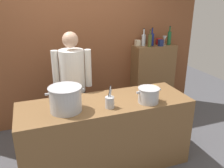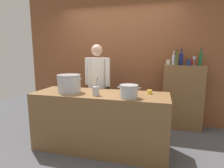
{
  "view_description": "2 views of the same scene",
  "coord_description": "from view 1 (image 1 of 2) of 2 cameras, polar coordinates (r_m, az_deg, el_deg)",
  "views": [
    {
      "loc": [
        -0.8,
        -2.42,
        2.07
      ],
      "look_at": [
        0.2,
        0.31,
        0.99
      ],
      "focal_mm": 37.46,
      "sensor_mm": 36.0,
      "label": 1
    },
    {
      "loc": [
        0.88,
        -2.61,
        1.51
      ],
      "look_at": [
        0.08,
        0.4,
        0.98
      ],
      "focal_mm": 29.45,
      "sensor_mm": 36.0,
      "label": 2
    }
  ],
  "objects": [
    {
      "name": "prep_counter",
      "position": [
        3.02,
        -1.48,
        -12.11
      ],
      "size": [
        2.07,
        0.7,
        0.9
      ],
      "primitive_type": "cube",
      "color": "brown",
      "rests_on": "ground_plane"
    },
    {
      "name": "spice_tin_cream",
      "position": [
        4.17,
        6.25,
        9.95
      ],
      "size": [
        0.08,
        0.08,
        0.1
      ],
      "primitive_type": "cube",
      "color": "beige",
      "rests_on": "bar_cabinet"
    },
    {
      "name": "utensil_crock",
      "position": [
        2.63,
        -0.57,
        -4.41
      ],
      "size": [
        0.1,
        0.1,
        0.26
      ],
      "color": "#B7BABF",
      "rests_on": "prep_counter"
    },
    {
      "name": "wine_bottle_clear",
      "position": [
        4.18,
        7.72,
        10.68
      ],
      "size": [
        0.07,
        0.07,
        0.3
      ],
      "color": "silver",
      "rests_on": "bar_cabinet"
    },
    {
      "name": "wine_bottle_cobalt",
      "position": [
        4.2,
        9.71,
        10.76
      ],
      "size": [
        0.07,
        0.07,
        0.31
      ],
      "color": "navy",
      "rests_on": "bar_cabinet"
    },
    {
      "name": "spice_tin_navy",
      "position": [
        4.2,
        11.8,
        9.79
      ],
      "size": [
        0.07,
        0.07,
        0.11
      ],
      "primitive_type": "cube",
      "color": "navy",
      "rests_on": "bar_cabinet"
    },
    {
      "name": "spice_tin_red",
      "position": [
        4.35,
        11.35,
        10.16
      ],
      "size": [
        0.08,
        0.08,
        0.11
      ],
      "primitive_type": "cube",
      "color": "red",
      "rests_on": "bar_cabinet"
    },
    {
      "name": "wine_glass_tall",
      "position": [
        4.28,
        12.7,
        10.78
      ],
      "size": [
        0.08,
        0.08,
        0.17
      ],
      "color": "silver",
      "rests_on": "bar_cabinet"
    },
    {
      "name": "wine_bottle_green",
      "position": [
        4.36,
        13.8,
        10.92
      ],
      "size": [
        0.07,
        0.07,
        0.33
      ],
      "color": "#1E592D",
      "rests_on": "bar_cabinet"
    },
    {
      "name": "butter_jar",
      "position": [
        3.2,
        10.14,
        -0.88
      ],
      "size": [
        0.08,
        0.08,
        0.06
      ],
      "primitive_type": "cylinder",
      "color": "yellow",
      "rests_on": "prep_counter"
    },
    {
      "name": "ground_plane",
      "position": [
        3.28,
        -1.4,
        -18.75
      ],
      "size": [
        8.0,
        8.0,
        0.0
      ],
      "primitive_type": "plane",
      "color": "#4C4C51"
    },
    {
      "name": "chef",
      "position": [
        3.3,
        -9.54,
        0.47
      ],
      "size": [
        0.52,
        0.39,
        1.66
      ],
      "rotation": [
        0.0,
        0.0,
        2.94
      ],
      "color": "black",
      "rests_on": "ground_plane"
    },
    {
      "name": "stockpot_small",
      "position": [
        2.79,
        8.91,
        -2.67
      ],
      "size": [
        0.32,
        0.25,
        0.18
      ],
      "color": "#B7BABF",
      "rests_on": "prep_counter"
    },
    {
      "name": "brick_back_panel",
      "position": [
        3.94,
        -8.28,
        11.84
      ],
      "size": [
        4.4,
        0.1,
        3.0
      ],
      "primitive_type": "cube",
      "color": "brown",
      "rests_on": "ground_plane"
    },
    {
      "name": "stockpot_large",
      "position": [
        2.59,
        -11.26,
        -3.59
      ],
      "size": [
        0.42,
        0.36,
        0.28
      ],
      "color": "#B7BABF",
      "rests_on": "prep_counter"
    },
    {
      "name": "bar_cabinet",
      "position": [
        4.42,
        9.83,
        1.15
      ],
      "size": [
        0.76,
        0.32,
        1.27
      ],
      "primitive_type": "cube",
      "color": "brown",
      "rests_on": "ground_plane"
    },
    {
      "name": "wine_bottle_olive",
      "position": [
        4.09,
        9.22,
        10.48
      ],
      "size": [
        0.06,
        0.06,
        0.29
      ],
      "color": "#475123",
      "rests_on": "bar_cabinet"
    }
  ]
}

